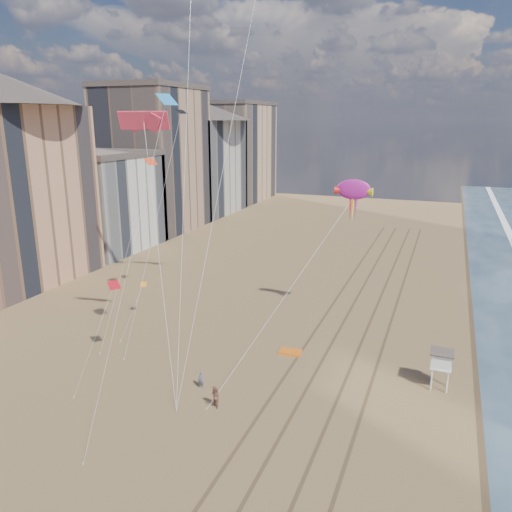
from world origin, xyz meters
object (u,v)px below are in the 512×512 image
Objects in this scene: lifeguard_stand at (441,360)px; show_kite at (354,190)px; grounded_kite at (290,352)px; kite_flyer_b at (215,397)px; kite_flyer_a at (201,380)px.

show_kite is (-10.04, 10.86, 12.45)m from lifeguard_stand.
grounded_kite is 0.08× the size of show_kite.
lifeguard_stand is 1.85× the size of kite_flyer_b.
grounded_kite is at bearing 106.46° from kite_flyer_b.
kite_flyer_a is (-5.14, -9.02, 0.62)m from grounded_kite.
grounded_kite is 1.16× the size of kite_flyer_b.
kite_flyer_b is at bearing -106.16° from grounded_kite.
lifeguard_stand is at bearing -10.05° from grounded_kite.
show_kite is at bearing 64.72° from grounded_kite.
show_kite is 24.78m from kite_flyer_a.
show_kite is 17.65× the size of kite_flyer_a.
lifeguard_stand is 19.18m from kite_flyer_b.
show_kite is (3.76, 9.12, 14.96)m from grounded_kite.
grounded_kite is 11.72m from kite_flyer_b.
kite_flyer_b reaches higher than kite_flyer_a.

